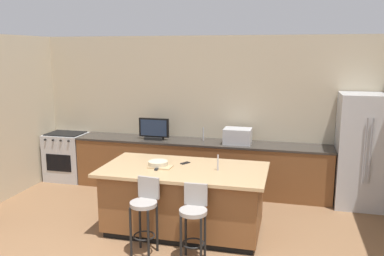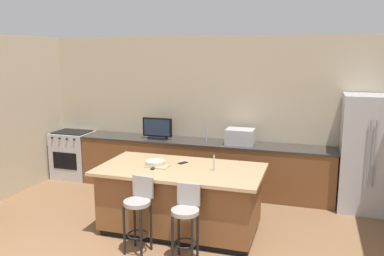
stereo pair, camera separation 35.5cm
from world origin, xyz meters
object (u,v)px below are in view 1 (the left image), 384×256
(tv_remote, at_px, (157,168))
(fruit_bowl, at_px, (158,164))
(range_oven, at_px, (67,156))
(cutting_board, at_px, (160,167))
(bar_stool_left, at_px, (145,209))
(cell_phone, at_px, (185,163))
(bar_stool_right, at_px, (194,217))
(refrigerator, at_px, (364,151))
(tv_monitor, at_px, (154,130))
(microwave, at_px, (238,136))
(kitchen_island, at_px, (184,199))

(tv_remote, bearing_deg, fruit_bowl, 98.32)
(range_oven, relative_size, cutting_board, 2.94)
(bar_stool_left, xyz_separation_m, cell_phone, (0.27, 0.97, 0.35))
(bar_stool_left, relative_size, bar_stool_right, 1.03)
(refrigerator, bearing_deg, bar_stool_left, -140.78)
(tv_monitor, xyz_separation_m, fruit_bowl, (0.64, -1.66, -0.14))
(microwave, relative_size, cell_phone, 3.20)
(tv_monitor, distance_m, fruit_bowl, 1.78)
(refrigerator, xyz_separation_m, bar_stool_right, (-2.26, -2.40, -0.37))
(range_oven, distance_m, fruit_bowl, 3.07)
(kitchen_island, relative_size, refrigerator, 1.23)
(tv_monitor, relative_size, cell_phone, 3.78)
(cell_phone, xyz_separation_m, tv_remote, (-0.30, -0.37, 0.01))
(bar_stool_right, bearing_deg, microwave, 84.23)
(cutting_board, bearing_deg, tv_remote, -103.67)
(microwave, relative_size, tv_monitor, 0.85)
(range_oven, distance_m, tv_remote, 3.16)
(tv_monitor, distance_m, tv_remote, 1.91)
(refrigerator, distance_m, tv_monitor, 3.61)
(range_oven, height_order, tv_monitor, tv_monitor)
(tv_monitor, relative_size, bar_stool_right, 0.60)
(microwave, height_order, bar_stool_right, microwave)
(tv_remote, bearing_deg, bar_stool_left, -91.45)
(range_oven, height_order, cutting_board, cutting_board)
(range_oven, xyz_separation_m, bar_stool_right, (3.21, -2.45, 0.09))
(tv_monitor, xyz_separation_m, bar_stool_right, (1.35, -2.40, -0.54))
(cell_phone, bearing_deg, microwave, 98.77)
(kitchen_island, xyz_separation_m, range_oven, (-2.88, 1.69, -0.01))
(cell_phone, relative_size, tv_remote, 0.88)
(kitchen_island, bearing_deg, cell_phone, 100.78)
(tv_monitor, bearing_deg, microwave, 1.93)
(refrigerator, height_order, range_oven, refrigerator)
(kitchen_island, bearing_deg, bar_stool_right, -66.59)
(refrigerator, xyz_separation_m, tv_remote, (-2.94, -1.77, 0.01))
(bar_stool_right, bearing_deg, cutting_board, 131.72)
(microwave, distance_m, cell_phone, 1.57)
(tv_monitor, height_order, cutting_board, tv_monitor)
(range_oven, relative_size, cell_phone, 6.31)
(fruit_bowl, height_order, tv_remote, fruit_bowl)
(range_oven, relative_size, microwave, 1.97)
(kitchen_island, bearing_deg, tv_monitor, 121.74)
(cell_phone, height_order, cutting_board, cutting_board)
(range_oven, relative_size, fruit_bowl, 3.42)
(bar_stool_right, height_order, fruit_bowl, fruit_bowl)
(range_oven, distance_m, cell_phone, 3.22)
(refrigerator, bearing_deg, range_oven, 179.38)
(fruit_bowl, relative_size, tv_remote, 1.63)
(tv_monitor, xyz_separation_m, tv_remote, (0.67, -1.78, -0.17))
(refrigerator, xyz_separation_m, microwave, (-2.07, 0.06, 0.13))
(bar_stool_left, bearing_deg, bar_stool_right, 4.44)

